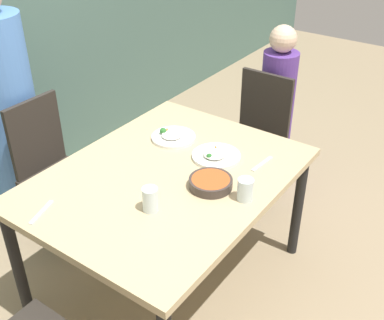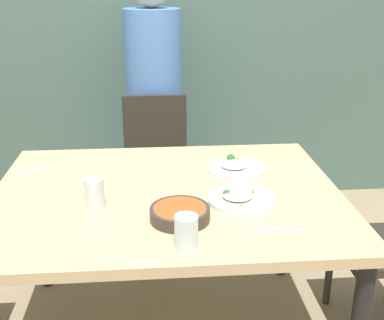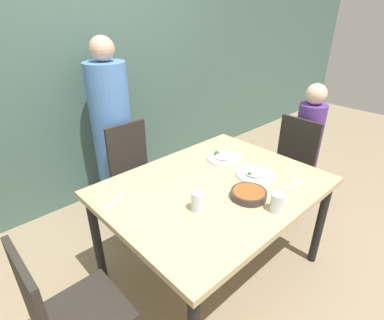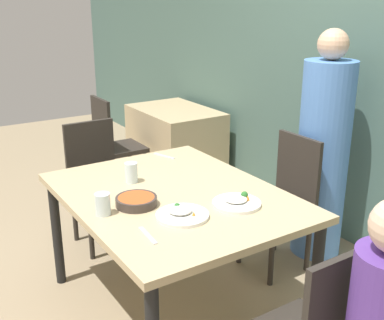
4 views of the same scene
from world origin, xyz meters
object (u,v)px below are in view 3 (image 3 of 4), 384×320
(person_adult, at_px, (113,136))
(glass_water_tall, at_px, (197,201))
(chair_child_spot, at_px, (288,166))
(chair_adult_spot, at_px, (136,173))
(person_child, at_px, (306,150))
(bowl_curry, at_px, (249,194))
(plate_rice_adult, at_px, (223,158))

(person_adult, height_order, glass_water_tall, person_adult)
(chair_child_spot, bearing_deg, glass_water_tall, -83.19)
(chair_adult_spot, bearing_deg, person_child, -31.70)
(person_adult, height_order, bowl_curry, person_adult)
(bowl_curry, xyz_separation_m, plate_rice_adult, (0.28, 0.45, -0.01))
(glass_water_tall, bearing_deg, bowl_curry, -21.69)
(glass_water_tall, bearing_deg, chair_adult_spot, 76.92)
(glass_water_tall, bearing_deg, person_child, 5.59)
(chair_child_spot, distance_m, plate_rice_adult, 0.80)
(plate_rice_adult, distance_m, glass_water_tall, 0.67)
(chair_child_spot, height_order, person_child, person_child)
(person_adult, relative_size, bowl_curry, 7.35)
(chair_child_spot, height_order, glass_water_tall, chair_child_spot)
(chair_adult_spot, relative_size, person_child, 0.76)
(chair_child_spot, distance_m, bowl_curry, 1.09)
(chair_child_spot, distance_m, person_child, 0.30)
(person_child, bearing_deg, chair_child_spot, 180.00)
(person_adult, distance_m, glass_water_tall, 1.37)
(chair_child_spot, xyz_separation_m, plate_rice_adult, (-0.73, 0.16, 0.28))
(chair_adult_spot, bearing_deg, glass_water_tall, -103.08)
(person_adult, relative_size, person_child, 1.33)
(chair_adult_spot, relative_size, plate_rice_adult, 3.58)
(chair_adult_spot, height_order, bowl_curry, chair_adult_spot)
(chair_adult_spot, height_order, chair_child_spot, same)
(bowl_curry, xyz_separation_m, glass_water_tall, (-0.31, 0.12, 0.03))
(plate_rice_adult, bearing_deg, glass_water_tall, -151.37)
(chair_child_spot, relative_size, person_adult, 0.57)
(bowl_curry, bearing_deg, person_adult, 93.05)
(person_child, height_order, bowl_curry, person_child)
(chair_adult_spot, xyz_separation_m, person_child, (1.38, -0.85, 0.08))
(bowl_curry, bearing_deg, plate_rice_adult, 58.21)
(person_adult, bearing_deg, bowl_curry, -86.95)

